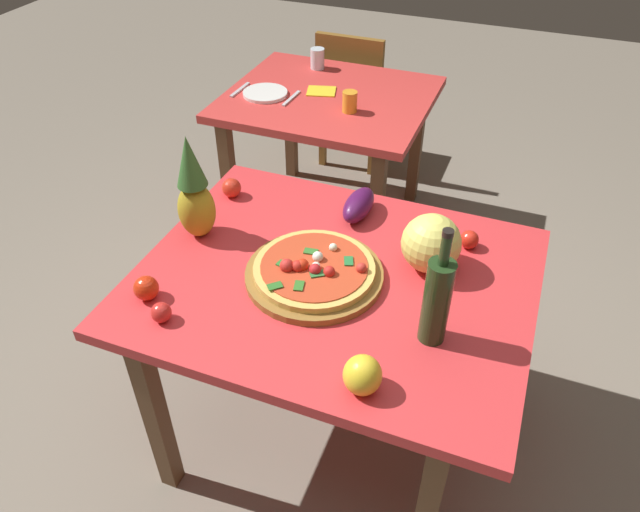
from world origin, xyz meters
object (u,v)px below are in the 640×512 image
Objects in this scene: tomato_beside_pepper at (469,240)px; pizza_board at (314,275)px; pizza at (314,268)px; tomato_at_corner at (231,188)px; eggplant at (359,205)px; knife_utensil at (291,98)px; tomato_near_board at (146,288)px; drinking_glass_water at (317,59)px; fork_utensil at (240,90)px; display_table at (334,296)px; tomato_by_bottle at (161,312)px; pineapple_left at (194,193)px; wine_bottle at (437,300)px; drinking_glass_juice at (350,102)px; napkin_folded at (321,91)px; background_table at (329,115)px; bell_pepper at (362,375)px; dinner_plate at (265,93)px; dining_chair at (354,92)px; melon at (431,243)px.

pizza_board is at bearing -141.80° from tomato_beside_pepper.
tomato_at_corner is (-0.46, 0.32, -0.00)m from pizza.
eggplant reaches higher than knife_utensil.
tomato_near_board is 1.87m from drinking_glass_water.
tomato_beside_pepper reaches higher than fork_utensil.
drinking_glass_water is 0.41m from knife_utensil.
eggplant is at bearing 96.12° from display_table.
tomato_beside_pepper is (0.42, 0.33, 0.02)m from pizza_board.
drinking_glass_water is at bearing 98.12° from tomato_by_bottle.
tomato_beside_pepper is at bearing 16.64° from pineapple_left.
wine_bottle is 0.46m from tomato_beside_pepper.
knife_utensil is at bearing 99.39° from tomato_by_bottle.
eggplant reaches higher than tomato_by_bottle.
pineapple_left reaches higher than drinking_glass_water.
pineapple_left is 3.85× the size of drinking_glass_juice.
pizza_board is 3.10× the size of napkin_folded.
tomato_at_corner is at bearing 92.39° from tomato_near_board.
background_table is 1.57m from tomato_near_board.
wine_bottle is 3.36× the size of bell_pepper.
wine_bottle is 0.63m from eggplant.
tomato_near_board reaches higher than tomato_by_bottle.
tomato_near_board is (-0.46, -0.64, -0.01)m from eggplant.
tomato_near_board is 1.48m from dinner_plate.
napkin_folded is (-0.05, 0.02, 0.11)m from background_table.
bell_pepper is (0.27, -0.36, 0.04)m from pizza_board.
dining_chair is at bearing 67.37° from fork_utensil.
eggplant is 1.21m from fork_utensil.
bell_pepper is at bearing -102.05° from tomato_beside_pepper.
tomato_at_corner is at bearing 145.02° from pizza_board.
tomato_near_board reaches higher than tomato_at_corner.
tomato_at_corner is at bearing 137.21° from bell_pepper.
napkin_folded is at bearing -64.87° from drinking_glass_water.
background_table is 16.35× the size of tomato_by_bottle.
drinking_glass_juice is (-0.28, 1.16, 0.01)m from pizza.
tomato_by_bottle reaches higher than pizza_board.
tomato_by_bottle is (-0.66, -0.52, -0.06)m from melon.
tomato_at_corner is 0.40× the size of fork_utensil.
bell_pepper reaches higher than tomato_at_corner.
drinking_glass_water reaches higher than eggplant.
pizza is (-0.00, -0.00, 0.03)m from pizza_board.
fork_utensil is (-0.26, -0.41, -0.05)m from drinking_glass_water.
drinking_glass_water is (-0.17, 1.52, -0.11)m from pineapple_left.
melon is at bearing -54.55° from napkin_folded.
dining_chair is (-0.08, 0.66, -0.16)m from background_table.
background_table is 1.38m from pizza.
tomato_at_corner is 0.68× the size of drinking_glass_water.
dining_chair is 2.27× the size of pineapple_left.
tomato_by_bottle is 1.50m from drinking_glass_juice.
bell_pepper is at bearing -60.84° from display_table.
pineapple_left is 1.20m from fork_utensil.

